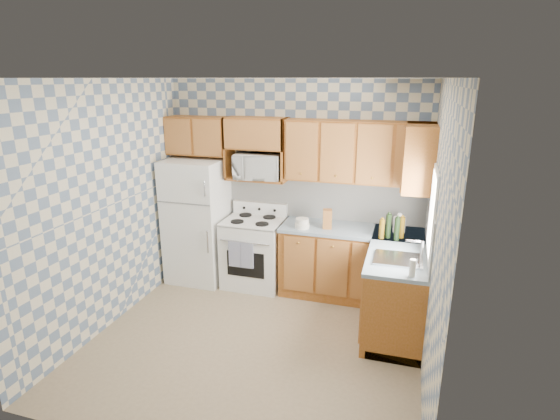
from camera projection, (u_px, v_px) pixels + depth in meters
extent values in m
plane|color=#7D694F|center=(256.00, 340.00, 4.69)|extent=(3.40, 3.40, 0.00)
cube|color=slate|center=(295.00, 185.00, 5.77)|extent=(3.40, 0.02, 2.70)
cube|color=slate|center=(435.00, 238.00, 3.84)|extent=(0.02, 3.20, 2.70)
cube|color=white|center=(324.00, 198.00, 5.70)|extent=(2.60, 0.02, 0.56)
cube|color=white|center=(430.00, 226.00, 4.62)|extent=(0.02, 1.60, 0.56)
cube|color=white|center=(198.00, 221.00, 5.95)|extent=(0.75, 0.70, 1.68)
cube|color=white|center=(254.00, 253.00, 5.86)|extent=(0.76, 0.65, 0.90)
cube|color=silver|center=(254.00, 221.00, 5.73)|extent=(0.76, 0.65, 0.02)
cube|color=white|center=(260.00, 208.00, 5.96)|extent=(0.76, 0.08, 0.17)
cube|color=navy|center=(235.00, 254.00, 5.55)|extent=(0.16, 0.02, 0.34)
cube|color=navy|center=(247.00, 255.00, 5.51)|extent=(0.16, 0.02, 0.34)
cube|color=brown|center=(351.00, 264.00, 5.53)|extent=(1.75, 0.60, 0.88)
cube|color=brown|center=(396.00, 287.00, 4.92)|extent=(0.60, 1.60, 0.88)
cube|color=slate|center=(353.00, 230.00, 5.40)|extent=(1.77, 0.63, 0.04)
cube|color=slate|center=(399.00, 249.00, 4.79)|extent=(0.63, 1.60, 0.04)
cube|color=brown|center=(358.00, 152.00, 5.25)|extent=(1.75, 0.33, 0.74)
cube|color=brown|center=(198.00, 136.00, 5.80)|extent=(0.82, 0.33, 0.50)
cube|color=brown|center=(420.00, 157.00, 4.89)|extent=(0.33, 0.70, 0.74)
cube|color=brown|center=(257.00, 179.00, 5.73)|extent=(0.80, 0.33, 0.03)
imported|color=white|center=(257.00, 166.00, 5.63)|extent=(0.64, 0.49, 0.32)
cube|color=#B7B7BC|center=(398.00, 259.00, 4.46)|extent=(0.48, 0.40, 0.03)
cube|color=white|center=(433.00, 213.00, 4.23)|extent=(0.02, 0.66, 0.86)
cylinder|color=black|center=(388.00, 226.00, 5.04)|extent=(0.06, 0.06, 0.29)
cylinder|color=black|center=(397.00, 229.00, 4.97)|extent=(0.06, 0.06, 0.27)
cylinder|color=#5B3F0B|center=(402.00, 228.00, 5.04)|extent=(0.06, 0.06, 0.25)
cylinder|color=#5B3F0B|center=(382.00, 229.00, 5.02)|extent=(0.06, 0.06, 0.23)
cube|color=brown|center=(327.00, 219.00, 5.37)|extent=(0.13, 0.13, 0.24)
cylinder|color=white|center=(399.00, 225.00, 5.24)|extent=(0.15, 0.15, 0.19)
cylinder|color=beige|center=(412.00, 268.00, 4.06)|extent=(0.06, 0.06, 0.17)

